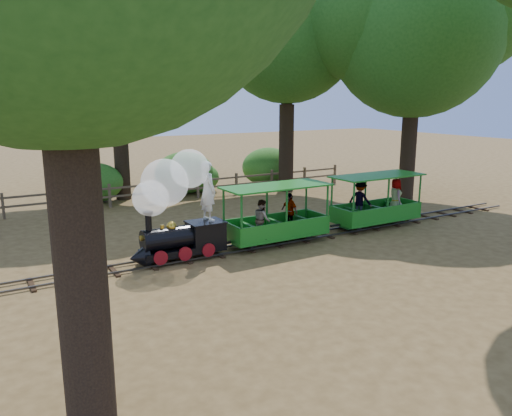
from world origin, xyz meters
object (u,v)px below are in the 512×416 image
carriage_front (276,220)px  fence (177,187)px  locomotive (175,198)px  carriage_rear (375,204)px

carriage_front → fence: bearing=90.4°
locomotive → fence: locomotive is taller
carriage_front → carriage_rear: bearing=1.0°
locomotive → carriage_rear: size_ratio=0.94×
carriage_front → fence: (-0.05, 8.04, -0.19)m
carriage_rear → fence: 9.05m
locomotive → fence: bearing=68.0°
carriage_rear → carriage_front: bearing=-179.0°
carriage_front → carriage_rear: same height
locomotive → carriage_rear: bearing=-0.3°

